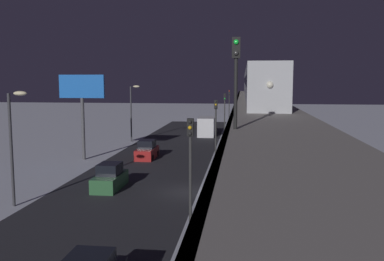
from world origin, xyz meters
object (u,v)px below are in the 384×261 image
at_px(commercial_billboard, 82,95).
at_px(delivery_van, 207,126).
at_px(rail_signal, 236,67).
at_px(subway_train, 255,83).
at_px(traffic_light_mid, 216,122).
at_px(traffic_light_distant, 229,102).
at_px(traffic_light_far, 225,109).
at_px(sedan_green, 110,178).
at_px(sedan_red, 147,151).
at_px(traffic_light_near, 190,161).

bearing_deg(commercial_billboard, delivery_van, -117.45).
relative_size(rail_signal, commercial_billboard, 0.45).
height_order(subway_train, traffic_light_mid, subway_train).
distance_m(rail_signal, traffic_light_distant, 64.15).
distance_m(rail_signal, traffic_light_mid, 23.63).
relative_size(traffic_light_mid, traffic_light_far, 1.00).
distance_m(traffic_light_far, commercial_billboard, 24.40).
distance_m(delivery_van, traffic_light_far, 4.35).
relative_size(delivery_van, traffic_light_far, 1.16).
bearing_deg(traffic_light_mid, sedan_green, 54.92).
bearing_deg(sedan_red, traffic_light_near, 108.36).
height_order(traffic_light_near, commercial_billboard, commercial_billboard).
distance_m(sedan_green, traffic_light_far, 32.20).
distance_m(subway_train, delivery_van, 9.69).
height_order(rail_signal, sedan_green, rail_signal).
bearing_deg(commercial_billboard, traffic_light_distant, -109.13).
bearing_deg(traffic_light_mid, sedan_red, -15.93).
bearing_deg(traffic_light_far, delivery_van, -34.74).
xyz_separation_m(sedan_green, traffic_light_near, (-7.50, 9.77, 3.40)).
bearing_deg(delivery_van, sedan_green, 81.73).
height_order(sedan_red, traffic_light_far, traffic_light_far).
height_order(delivery_van, commercial_billboard, commercial_billboard).
xyz_separation_m(subway_train, sedan_green, (11.85, 33.62, -7.17)).
distance_m(rail_signal, sedan_green, 17.75).
distance_m(delivery_van, traffic_light_mid, 22.67).
bearing_deg(rail_signal, traffic_light_mid, -84.24).
bearing_deg(traffic_light_distant, sedan_green, 81.73).
xyz_separation_m(delivery_van, traffic_light_distant, (-2.70, -18.58, 2.85)).
height_order(rail_signal, traffic_light_distant, rail_signal).
distance_m(traffic_light_mid, traffic_light_far, 20.45).
height_order(subway_train, sedan_green, subway_train).
distance_m(subway_train, traffic_light_far, 6.27).
xyz_separation_m(traffic_light_mid, traffic_light_distant, (0.00, -40.90, 0.00)).
bearing_deg(delivery_van, traffic_light_near, 93.61).
distance_m(subway_train, rail_signal, 46.03).
bearing_deg(sedan_green, rail_signal, 128.49).
xyz_separation_m(subway_train, traffic_light_near, (4.35, 43.39, -3.77)).
relative_size(subway_train, traffic_light_near, 11.57).
distance_m(sedan_green, delivery_van, 33.36).
xyz_separation_m(subway_train, commercial_billboard, (18.32, 22.32, -1.14)).
relative_size(delivery_van, traffic_light_distant, 1.16).
xyz_separation_m(rail_signal, delivery_van, (5.02, -45.36, -7.56)).
bearing_deg(traffic_light_distant, commercial_billboard, 70.87).
bearing_deg(sedan_green, sedan_red, -90.00).
height_order(sedan_red, traffic_light_near, traffic_light_near).
relative_size(subway_train, commercial_billboard, 8.32).
xyz_separation_m(delivery_van, traffic_light_near, (-2.70, 42.78, 2.85)).
height_order(traffic_light_mid, commercial_billboard, commercial_billboard).
relative_size(rail_signal, traffic_light_mid, 0.62).
height_order(traffic_light_mid, traffic_light_far, same).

